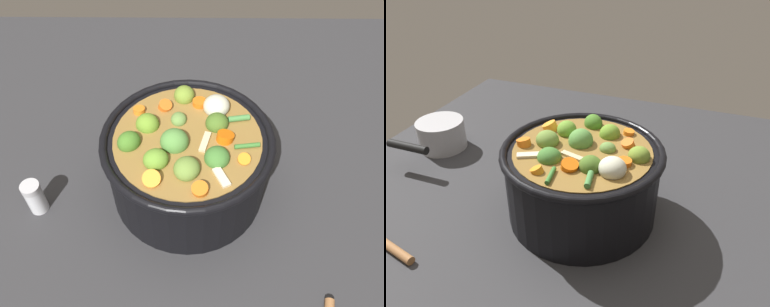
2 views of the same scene
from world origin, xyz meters
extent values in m
plane|color=#2D2D30|center=(0.00, 0.00, 0.00)|extent=(1.10, 1.10, 0.00)
cylinder|color=black|center=(0.00, 0.00, 0.07)|extent=(0.27, 0.27, 0.13)
torus|color=black|center=(0.00, 0.00, 0.13)|extent=(0.28, 0.28, 0.01)
cylinder|color=olive|center=(0.00, 0.00, 0.07)|extent=(0.24, 0.24, 0.13)
ellipsoid|color=#538B3E|center=(-0.02, -0.01, 0.14)|extent=(0.05, 0.05, 0.04)
ellipsoid|color=#466923|center=(0.05, 0.03, 0.14)|extent=(0.05, 0.05, 0.03)
ellipsoid|color=olive|center=(0.00, -0.07, 0.14)|extent=(0.05, 0.05, 0.03)
ellipsoid|color=#437725|center=(-0.09, -0.01, 0.14)|extent=(0.05, 0.05, 0.03)
ellipsoid|color=olive|center=(-0.01, 0.10, 0.14)|extent=(0.04, 0.04, 0.03)
ellipsoid|color=olive|center=(-0.07, 0.03, 0.14)|extent=(0.05, 0.05, 0.04)
ellipsoid|color=olive|center=(-0.02, 0.04, 0.14)|extent=(0.03, 0.03, 0.02)
ellipsoid|color=olive|center=(-0.05, -0.05, 0.14)|extent=(0.05, 0.04, 0.03)
ellipsoid|color=#407630|center=(0.05, -0.04, 0.14)|extent=(0.04, 0.05, 0.03)
cylinder|color=orange|center=(-0.04, 0.07, 0.14)|extent=(0.03, 0.03, 0.02)
cylinder|color=orange|center=(-0.08, 0.06, 0.14)|extent=(0.02, 0.02, 0.01)
cylinder|color=orange|center=(0.09, -0.04, 0.14)|extent=(0.02, 0.02, 0.02)
cylinder|color=orange|center=(0.02, 0.08, 0.14)|extent=(0.03, 0.03, 0.02)
cylinder|color=#DF600C|center=(0.06, 0.00, 0.14)|extent=(0.04, 0.04, 0.02)
cylinder|color=orange|center=(-0.05, -0.08, 0.14)|extent=(0.03, 0.03, 0.03)
cylinder|color=orange|center=(0.02, -0.10, 0.14)|extent=(0.03, 0.04, 0.02)
ellipsoid|color=beige|center=(0.05, 0.07, 0.14)|extent=(0.06, 0.06, 0.04)
cylinder|color=#44833F|center=(0.08, 0.04, 0.14)|extent=(0.04, 0.02, 0.01)
cylinder|color=#38742E|center=(0.09, -0.02, 0.14)|extent=(0.04, 0.01, 0.01)
cube|color=beige|center=(0.03, -0.01, 0.14)|extent=(0.02, 0.04, 0.01)
cube|color=beige|center=(0.05, -0.08, 0.14)|extent=(0.03, 0.04, 0.01)
cylinder|color=silver|center=(-0.26, -0.05, 0.03)|extent=(0.03, 0.03, 0.06)
cylinder|color=#B7B7BC|center=(-0.26, -0.05, 0.06)|extent=(0.03, 0.03, 0.01)
camera|label=1|loc=(0.01, -0.45, 0.64)|focal=39.64mm
camera|label=2|loc=(0.51, 0.19, 0.47)|focal=35.20mm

